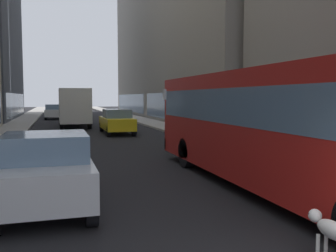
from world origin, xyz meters
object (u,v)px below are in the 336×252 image
transit_bus (274,121)px  box_truck (74,106)px  car_silver_sedan (46,170)px  car_yellow_taxi (117,121)px  car_white_van (54,112)px  dalmatian_dog (329,230)px

transit_bus → box_truck: 23.29m
car_silver_sedan → box_truck: box_truck is taller
car_yellow_taxi → car_silver_sedan: bearing=-104.1°
transit_bus → car_white_van: 35.06m
car_silver_sedan → car_yellow_taxi: size_ratio=0.87×
car_white_van → car_silver_sedan: (0.00, -34.56, -0.00)m
car_white_van → dalmatian_dog: bearing=-84.2°
box_truck → dalmatian_dog: size_ratio=7.79×
dalmatian_dog → box_truck: bearing=94.9°
transit_bus → dalmatian_dog: transit_bus is taller
car_white_van → box_truck: 11.80m
car_yellow_taxi → dalmatian_dog: (-0.08, -20.06, -0.31)m
transit_bus → car_white_van: size_ratio=2.41×
transit_bus → car_white_van: (-5.60, 34.60, -0.95)m
car_silver_sedan → transit_bus: bearing=-0.4°
car_yellow_taxi → dalmatian_dog: size_ratio=4.83×
car_white_van → car_yellow_taxi: 19.07m
transit_bus → box_truck: size_ratio=1.54×
car_white_van → transit_bus: bearing=-80.8°
car_silver_sedan → dalmatian_dog: bearing=-46.6°
box_truck → car_white_van: bearing=97.8°
car_silver_sedan → dalmatian_dog: (3.92, -4.15, -0.31)m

